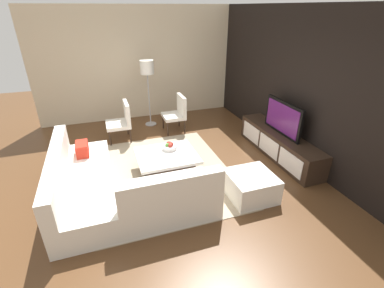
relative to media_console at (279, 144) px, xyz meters
name	(u,v)px	position (x,y,z in m)	size (l,w,h in m)	color
ground_plane	(163,176)	(0.00, -2.40, -0.25)	(14.00, 14.00, 0.00)	brown
feature_wall_back	(301,87)	(0.00, 0.30, 1.15)	(6.40, 0.12, 2.80)	black
side_wall_left	(139,64)	(-3.20, -2.20, 1.15)	(0.12, 5.20, 2.80)	beige
area_rug	(162,173)	(-0.10, -2.40, -0.24)	(2.99, 2.41, 0.01)	tan
media_console	(279,144)	(0.00, 0.00, 0.00)	(2.24, 0.49, 0.50)	#332319
television	(283,118)	(0.00, 0.00, 0.57)	(1.07, 0.06, 0.64)	black
sectional_couch	(112,188)	(0.50, -3.30, 0.03)	(2.37, 2.26, 0.82)	white
coffee_table	(167,163)	(-0.10, -2.30, -0.05)	(0.93, 1.06, 0.38)	#332319
accent_chair_near	(122,119)	(-1.80, -2.89, 0.24)	(0.58, 0.52, 0.87)	#332319
floor_lamp	(147,71)	(-2.49, -2.13, 1.12)	(0.33, 0.33, 1.62)	#A5A5AA
ottoman	(251,186)	(1.03, -1.22, -0.05)	(0.70, 0.70, 0.40)	white
fruit_bowl	(169,146)	(-0.28, -2.19, 0.18)	(0.28, 0.28, 0.13)	silver
accent_chair_far	(177,111)	(-1.90, -1.58, 0.24)	(0.55, 0.50, 0.87)	#332319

